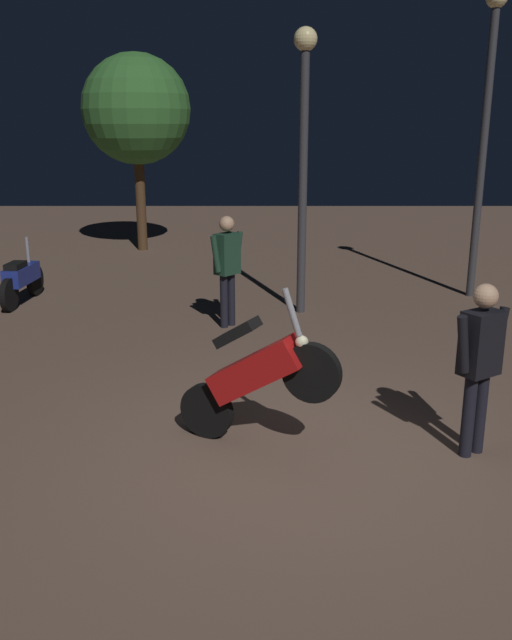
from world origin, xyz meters
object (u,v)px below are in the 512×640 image
person_rider_beside (227,261)px  motorcycle_blue_parked_left (21,279)px  person_bystander_far (479,355)px  streetlamp_far (486,108)px  motorcycle_red_foreground (256,375)px  streetlamp_near (303,135)px

person_rider_beside → motorcycle_blue_parked_left: bearing=20.9°
person_bystander_far → streetlamp_far: size_ratio=0.32×
motorcycle_red_foreground → streetlamp_near: 5.39m
person_bystander_far → motorcycle_red_foreground: bearing=-125.9°
motorcycle_blue_parked_left → person_bystander_far: size_ratio=1.00×
motorcycle_red_foreground → person_bystander_far: 2.07m
motorcycle_blue_parked_left → motorcycle_red_foreground: bearing=-138.7°
person_rider_beside → person_bystander_far: (2.49, -4.21, -0.03)m
person_rider_beside → streetlamp_far: streetlamp_far is taller
person_bystander_far → streetlamp_near: bearing=162.3°
motorcycle_red_foreground → person_rider_beside: person_rider_beside is taller
motorcycle_red_foreground → person_bystander_far: person_bystander_far is taller
person_bystander_far → streetlamp_far: bearing=130.9°
streetlamp_far → motorcycle_red_foreground: bearing=-123.1°
motorcycle_red_foreground → streetlamp_near: streetlamp_near is taller
person_bystander_far → streetlamp_far: streetlamp_far is taller
motorcycle_blue_parked_left → streetlamp_near: bearing=-92.2°
person_rider_beside → streetlamp_far: size_ratio=0.33×
motorcycle_red_foreground → person_bystander_far: (2.05, -0.13, 0.25)m
motorcycle_blue_parked_left → streetlamp_far: 8.50m
motorcycle_blue_parked_left → streetlamp_far: (7.99, 0.53, 2.84)m
person_rider_beside → streetlamp_far: 5.27m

